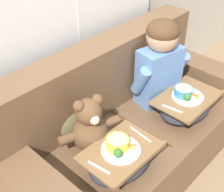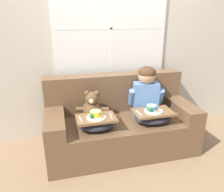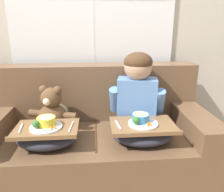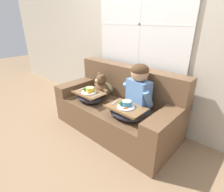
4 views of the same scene
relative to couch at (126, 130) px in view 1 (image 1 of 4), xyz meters
The scene contains 8 objects.
ground_plane 0.34m from the couch, 90.00° to the right, with size 14.00×14.00×0.00m, color #8E7051.
couch is the anchor object (origin of this frame).
throw_pillow_behind_child 0.46m from the couch, 26.87° to the left, with size 0.33×0.16×0.35m.
throw_pillow_behind_teddy 0.46m from the couch, 153.13° to the left, with size 0.32×0.16×0.33m.
child_figure 0.55m from the couch, ahead, with size 0.47×0.26×0.63m.
teddy_bear 0.43m from the couch, behind, with size 0.40×0.29×0.38m.
lap_tray_child 0.46m from the couch, 36.84° to the right, with size 0.47×0.32×0.21m.
lap_tray_teddy 0.46m from the couch, 143.28° to the right, with size 0.44×0.31×0.21m.
Camera 1 is at (-1.27, -0.98, 1.82)m, focal length 50.00 mm.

